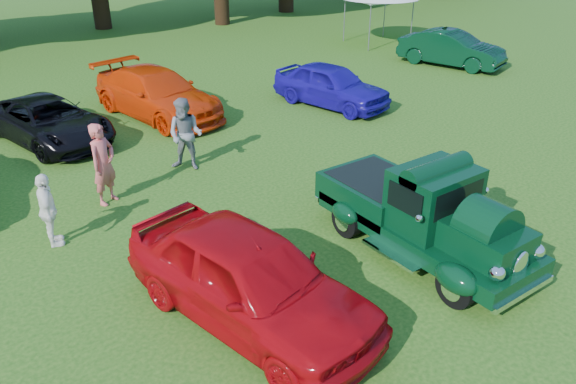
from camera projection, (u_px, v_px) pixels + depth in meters
ground at (364, 246)px, 11.38m from camera, size 120.00×120.00×0.00m
hero_pickup at (422, 214)px, 10.91m from camera, size 2.20×4.72×1.84m
red_convertible at (249, 278)px, 9.03m from camera, size 2.85×5.04×1.62m
back_car_black at (49, 121)px, 16.16m from camera, size 3.10×4.91×1.26m
back_car_orange at (157, 94)px, 18.09m from camera, size 3.04×5.48×1.50m
back_car_blue at (331, 85)px, 19.09m from camera, size 2.61×4.48×1.43m
back_car_green at (451, 49)px, 23.91m from camera, size 2.76×4.69×1.46m
spectator_pink at (103, 164)px, 12.65m from camera, size 0.84×0.75×1.92m
spectator_grey at (186, 135)px, 14.31m from camera, size 1.15×1.16×1.89m
spectator_white at (48, 211)px, 11.08m from camera, size 0.54×0.97×1.57m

